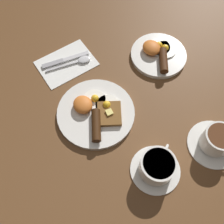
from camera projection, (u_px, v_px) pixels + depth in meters
The scene contains 8 objects.
ground_plane at pixel (96, 114), 0.84m from camera, with size 3.00×3.00×0.00m, color brown.
breakfast_plate_near at pixel (96, 112), 0.83m from camera, with size 0.25×0.25×0.04m.
breakfast_plate_far at pixel (158, 54), 0.93m from camera, with size 0.20×0.20×0.05m.
teacup_near at pixel (157, 167), 0.73m from camera, with size 0.15×0.15×0.07m.
teacup_far at pixel (217, 141), 0.76m from camera, with size 0.16×0.16×0.07m.
napkin at pixel (67, 63), 0.93m from camera, with size 0.14×0.19×0.01m, color white.
knife at pixel (63, 60), 0.93m from camera, with size 0.04×0.17×0.01m.
spoon at pixel (79, 61), 0.93m from camera, with size 0.04×0.16×0.01m.
Camera 1 is at (0.35, -0.14, 0.75)m, focal length 42.00 mm.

